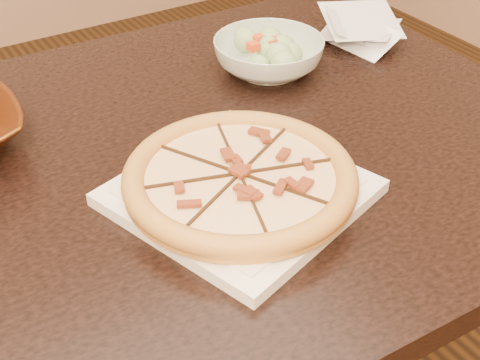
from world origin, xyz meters
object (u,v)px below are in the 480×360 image
at_px(dining_table, 131,227).
at_px(salad_bowl, 269,56).
at_px(plate, 240,192).
at_px(pizza, 240,178).

relative_size(dining_table, salad_bowl, 7.21).
bearing_deg(plate, dining_table, 126.70).
bearing_deg(pizza, plate, -25.91).
relative_size(plate, pizza, 1.15).
bearing_deg(salad_bowl, plate, -129.97).
xyz_separation_m(dining_table, plate, (0.11, -0.14, 0.11)).
relative_size(dining_table, plate, 3.91).
distance_m(dining_table, plate, 0.21).
xyz_separation_m(dining_table, salad_bowl, (0.34, 0.14, 0.13)).
distance_m(pizza, salad_bowl, 0.37).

